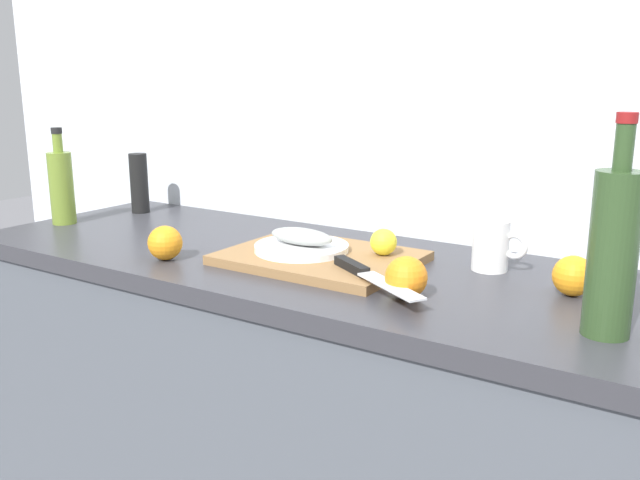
{
  "coord_description": "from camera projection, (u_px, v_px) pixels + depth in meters",
  "views": [
    {
      "loc": [
        0.66,
        -1.21,
        1.3
      ],
      "look_at": [
        -0.11,
        -0.02,
        0.95
      ],
      "focal_mm": 38.1,
      "sensor_mm": 36.0,
      "label": 1
    }
  ],
  "objects": [
    {
      "name": "back_wall",
      "position": [
        438.0,
        95.0,
        1.61
      ],
      "size": [
        3.2,
        0.05,
        2.5
      ],
      "primitive_type": "cube",
      "color": "silver",
      "rests_on": "ground_plane"
    },
    {
      "name": "cutting_board",
      "position": [
        320.0,
        258.0,
        1.47
      ],
      "size": [
        0.4,
        0.31,
        0.02
      ],
      "primitive_type": "cube",
      "color": "olive",
      "rests_on": "kitchen_counter"
    },
    {
      "name": "fish_fillet",
      "position": [
        301.0,
        236.0,
        1.48
      ],
      "size": [
        0.16,
        0.07,
        0.04
      ],
      "primitive_type": "ellipsoid",
      "color": "#999E99",
      "rests_on": "white_plate"
    },
    {
      "name": "pepper_mill",
      "position": [
        139.0,
        183.0,
        1.99
      ],
      "size": [
        0.05,
        0.05,
        0.17
      ],
      "primitive_type": "cylinder",
      "color": "black",
      "rests_on": "kitchen_counter"
    },
    {
      "name": "lemon_0",
      "position": [
        384.0,
        242.0,
        1.45
      ],
      "size": [
        0.06,
        0.06,
        0.06
      ],
      "primitive_type": "sphere",
      "color": "yellow",
      "rests_on": "cutting_board"
    },
    {
      "name": "orange_0",
      "position": [
        165.0,
        243.0,
        1.49
      ],
      "size": [
        0.08,
        0.08,
        0.08
      ],
      "primitive_type": "sphere",
      "color": "orange",
      "rests_on": "kitchen_counter"
    },
    {
      "name": "wine_bottle",
      "position": [
        613.0,
        250.0,
        1.03
      ],
      "size": [
        0.07,
        0.07,
        0.34
      ],
      "color": "#2D4723",
      "rests_on": "kitchen_counter"
    },
    {
      "name": "orange_1",
      "position": [
        406.0,
        277.0,
        1.23
      ],
      "size": [
        0.08,
        0.08,
        0.08
      ],
      "primitive_type": "sphere",
      "color": "orange",
      "rests_on": "kitchen_counter"
    },
    {
      "name": "olive_oil_bottle",
      "position": [
        61.0,
        186.0,
        1.84
      ],
      "size": [
        0.06,
        0.06,
        0.26
      ],
      "color": "olive",
      "rests_on": "kitchen_counter"
    },
    {
      "name": "orange_2",
      "position": [
        573.0,
        276.0,
        1.25
      ],
      "size": [
        0.08,
        0.08,
        0.08
      ],
      "primitive_type": "sphere",
      "color": "orange",
      "rests_on": "kitchen_counter"
    },
    {
      "name": "kitchen_counter",
      "position": [
        365.0,
        459.0,
        1.54
      ],
      "size": [
        2.0,
        0.6,
        0.9
      ],
      "color": "#4C5159",
      "rests_on": "ground_plane"
    },
    {
      "name": "chef_knife",
      "position": [
        365.0,
        273.0,
        1.3
      ],
      "size": [
        0.26,
        0.17,
        0.02
      ],
      "rotation": [
        0.0,
        0.0,
        -0.54
      ],
      "color": "silver",
      "rests_on": "cutting_board"
    },
    {
      "name": "white_plate",
      "position": [
        302.0,
        248.0,
        1.49
      ],
      "size": [
        0.21,
        0.21,
        0.01
      ],
      "primitive_type": "cylinder",
      "color": "white",
      "rests_on": "cutting_board"
    },
    {
      "name": "coffee_mug_0",
      "position": [
        492.0,
        245.0,
        1.41
      ],
      "size": [
        0.12,
        0.08,
        0.11
      ],
      "color": "white",
      "rests_on": "kitchen_counter"
    }
  ]
}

